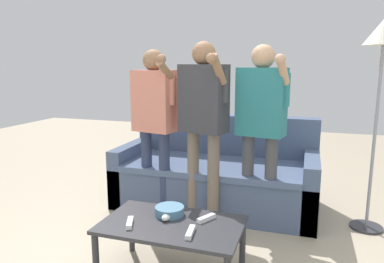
{
  "coord_description": "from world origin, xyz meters",
  "views": [
    {
      "loc": [
        0.68,
        -2.16,
        1.44
      ],
      "look_at": [
        -0.16,
        0.43,
        0.93
      ],
      "focal_mm": 33.62,
      "sensor_mm": 36.0,
      "label": 1
    }
  ],
  "objects_px": {
    "player_left": "(154,113)",
    "player_right": "(261,116)",
    "game_remote_nunchuk": "(166,217)",
    "player_center": "(203,112)",
    "game_remote_wand_near": "(130,223)",
    "coffee_table": "(172,230)",
    "floor_lamp": "(383,49)",
    "snack_bowl": "(170,211)",
    "couch": "(217,176)",
    "game_remote_wand_far": "(190,232)",
    "game_remote_wand_spare": "(206,218)"
  },
  "relations": [
    {
      "from": "player_left",
      "to": "player_right",
      "type": "bearing_deg",
      "value": 1.2
    },
    {
      "from": "game_remote_nunchuk",
      "to": "player_center",
      "type": "xyz_separation_m",
      "value": [
        0.0,
        0.88,
        0.6
      ]
    },
    {
      "from": "player_center",
      "to": "game_remote_wand_near",
      "type": "height_order",
      "value": "player_center"
    },
    {
      "from": "coffee_table",
      "to": "floor_lamp",
      "type": "height_order",
      "value": "floor_lamp"
    },
    {
      "from": "snack_bowl",
      "to": "game_remote_nunchuk",
      "type": "xyz_separation_m",
      "value": [
        0.01,
        -0.1,
        -0.01
      ]
    },
    {
      "from": "couch",
      "to": "floor_lamp",
      "type": "xyz_separation_m",
      "value": [
        1.42,
        -0.16,
        1.26
      ]
    },
    {
      "from": "game_remote_nunchuk",
      "to": "game_remote_wand_far",
      "type": "bearing_deg",
      "value": -33.11
    },
    {
      "from": "game_remote_wand_far",
      "to": "game_remote_wand_spare",
      "type": "xyz_separation_m",
      "value": [
        0.04,
        0.23,
        0.0
      ]
    },
    {
      "from": "player_left",
      "to": "game_remote_wand_spare",
      "type": "distance_m",
      "value": 1.27
    },
    {
      "from": "player_left",
      "to": "game_remote_wand_far",
      "type": "height_order",
      "value": "player_left"
    },
    {
      "from": "player_left",
      "to": "player_center",
      "type": "bearing_deg",
      "value": -6.54
    },
    {
      "from": "coffee_table",
      "to": "game_remote_wand_spare",
      "type": "relative_size",
      "value": 6.31
    },
    {
      "from": "snack_bowl",
      "to": "floor_lamp",
      "type": "xyz_separation_m",
      "value": [
        1.44,
        1.13,
        1.13
      ]
    },
    {
      "from": "player_right",
      "to": "game_remote_wand_near",
      "type": "height_order",
      "value": "player_right"
    },
    {
      "from": "game_remote_nunchuk",
      "to": "game_remote_wand_spare",
      "type": "distance_m",
      "value": 0.27
    },
    {
      "from": "game_remote_wand_near",
      "to": "game_remote_wand_spare",
      "type": "distance_m",
      "value": 0.51
    },
    {
      "from": "coffee_table",
      "to": "player_left",
      "type": "bearing_deg",
      "value": 119.43
    },
    {
      "from": "game_remote_wand_far",
      "to": "player_right",
      "type": "bearing_deg",
      "value": 76.14
    },
    {
      "from": "game_remote_wand_far",
      "to": "game_remote_wand_spare",
      "type": "bearing_deg",
      "value": 80.69
    },
    {
      "from": "player_left",
      "to": "player_right",
      "type": "distance_m",
      "value": 0.98
    },
    {
      "from": "game_remote_nunchuk",
      "to": "player_left",
      "type": "bearing_deg",
      "value": 117.69
    },
    {
      "from": "couch",
      "to": "game_remote_wand_spare",
      "type": "bearing_deg",
      "value": -79.04
    },
    {
      "from": "snack_bowl",
      "to": "player_center",
      "type": "relative_size",
      "value": 0.13
    },
    {
      "from": "snack_bowl",
      "to": "player_left",
      "type": "height_order",
      "value": "player_left"
    },
    {
      "from": "game_remote_nunchuk",
      "to": "floor_lamp",
      "type": "distance_m",
      "value": 2.2
    },
    {
      "from": "floor_lamp",
      "to": "game_remote_wand_spare",
      "type": "relative_size",
      "value": 12.24
    },
    {
      "from": "coffee_table",
      "to": "game_remote_wand_spare",
      "type": "bearing_deg",
      "value": 27.8
    },
    {
      "from": "coffee_table",
      "to": "couch",
      "type": "bearing_deg",
      "value": 91.83
    },
    {
      "from": "coffee_table",
      "to": "player_left",
      "type": "distance_m",
      "value": 1.28
    },
    {
      "from": "coffee_table",
      "to": "player_right",
      "type": "bearing_deg",
      "value": 65.75
    },
    {
      "from": "snack_bowl",
      "to": "player_center",
      "type": "height_order",
      "value": "player_center"
    },
    {
      "from": "player_center",
      "to": "game_remote_wand_near",
      "type": "xyz_separation_m",
      "value": [
        -0.2,
        -1.02,
        -0.61
      ]
    },
    {
      "from": "couch",
      "to": "coffee_table",
      "type": "bearing_deg",
      "value": -88.17
    },
    {
      "from": "snack_bowl",
      "to": "player_center",
      "type": "distance_m",
      "value": 0.99
    },
    {
      "from": "snack_bowl",
      "to": "player_left",
      "type": "distance_m",
      "value": 1.12
    },
    {
      "from": "player_left",
      "to": "player_center",
      "type": "xyz_separation_m",
      "value": [
        0.49,
        -0.06,
        0.04
      ]
    },
    {
      "from": "snack_bowl",
      "to": "game_remote_wand_near",
      "type": "height_order",
      "value": "snack_bowl"
    },
    {
      "from": "player_left",
      "to": "snack_bowl",
      "type": "bearing_deg",
      "value": -60.34
    },
    {
      "from": "snack_bowl",
      "to": "game_remote_wand_spare",
      "type": "bearing_deg",
      "value": -2.13
    },
    {
      "from": "couch",
      "to": "snack_bowl",
      "type": "distance_m",
      "value": 1.3
    },
    {
      "from": "floor_lamp",
      "to": "game_remote_wand_near",
      "type": "xyz_separation_m",
      "value": [
        -1.63,
        -1.37,
        -1.15
      ]
    },
    {
      "from": "player_center",
      "to": "game_remote_wand_spare",
      "type": "relative_size",
      "value": 11.02
    },
    {
      "from": "snack_bowl",
      "to": "floor_lamp",
      "type": "relative_size",
      "value": 0.11
    },
    {
      "from": "game_remote_wand_near",
      "to": "game_remote_nunchuk",
      "type": "bearing_deg",
      "value": 34.55
    },
    {
      "from": "game_remote_wand_near",
      "to": "game_remote_wand_far",
      "type": "bearing_deg",
      "value": -0.75
    },
    {
      "from": "player_left",
      "to": "game_remote_wand_spare",
      "type": "bearing_deg",
      "value": -48.61
    },
    {
      "from": "couch",
      "to": "player_center",
      "type": "xyz_separation_m",
      "value": [
        -0.0,
        -0.51,
        0.73
      ]
    },
    {
      "from": "player_center",
      "to": "player_right",
      "type": "height_order",
      "value": "player_center"
    },
    {
      "from": "snack_bowl",
      "to": "game_remote_nunchuk",
      "type": "height_order",
      "value": "snack_bowl"
    },
    {
      "from": "couch",
      "to": "player_left",
      "type": "xyz_separation_m",
      "value": [
        -0.5,
        -0.46,
        0.69
      ]
    }
  ]
}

